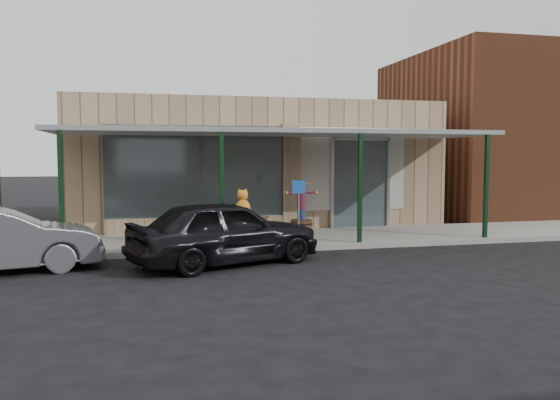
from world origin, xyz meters
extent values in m
plane|color=black|center=(0.00, 0.00, 0.00)|extent=(120.00, 120.00, 0.00)
cube|color=gray|center=(0.00, 3.60, 0.07)|extent=(40.00, 3.20, 0.15)
cube|color=tan|center=(0.00, 8.20, 2.10)|extent=(12.00, 6.00, 4.20)
cube|color=#455054|center=(-2.20, 5.05, 1.90)|extent=(5.20, 0.06, 2.80)
cube|color=#455054|center=(3.00, 5.18, 1.50)|extent=(1.80, 0.06, 2.80)
cube|color=tan|center=(0.70, 5.10, 1.70)|extent=(0.55, 0.30, 3.40)
cube|color=tan|center=(-2.20, 5.10, 0.35)|extent=(5.20, 0.30, 0.50)
cube|color=#B4AC9F|center=(0.00, 5.17, 2.00)|extent=(9.00, 0.02, 2.60)
cube|color=white|center=(0.00, 5.14, 3.20)|extent=(7.50, 0.03, 0.10)
cube|color=gray|center=(0.00, 3.60, 3.05)|extent=(12.00, 3.00, 0.12)
cube|color=black|center=(-5.50, 2.15, 1.55)|extent=(0.10, 0.10, 2.95)
cube|color=black|center=(-1.80, 2.15, 1.55)|extent=(0.10, 0.10, 2.95)
cube|color=black|center=(1.80, 2.15, 1.55)|extent=(0.10, 0.10, 2.95)
cube|color=black|center=(5.50, 2.15, 1.55)|extent=(0.10, 0.10, 2.95)
cube|color=brown|center=(13.00, 9.20, 3.25)|extent=(12.00, 8.00, 6.50)
cylinder|color=#492F1D|center=(0.71, 3.93, 0.36)|extent=(0.75, 0.75, 0.42)
cylinder|color=navy|center=(0.71, 3.93, 0.72)|extent=(0.27, 0.27, 0.31)
cylinder|color=maroon|center=(0.71, 3.93, 1.17)|extent=(0.30, 0.30, 0.57)
sphere|color=#B39645|center=(0.71, 3.93, 1.56)|extent=(0.23, 0.23, 0.23)
cone|color=#B39645|center=(0.71, 3.93, 1.70)|extent=(0.38, 0.38, 0.15)
cylinder|color=#492F1D|center=(-2.10, 2.99, 0.34)|extent=(0.77, 0.77, 0.39)
ellipsoid|color=orange|center=(-2.10, 2.99, 0.67)|extent=(0.31, 0.31, 0.25)
cylinder|color=#4C471E|center=(-2.10, 2.99, 0.81)|extent=(0.04, 0.04, 0.06)
cylinder|color=gray|center=(0.22, 2.40, 0.80)|extent=(0.04, 0.04, 1.29)
cube|color=blue|center=(0.22, 2.40, 1.61)|extent=(0.33, 0.08, 0.34)
imported|color=black|center=(-1.91, 0.78, 0.73)|extent=(4.60, 3.08, 1.46)
ellipsoid|color=orange|center=(-1.37, 1.63, 1.15)|extent=(0.36, 0.30, 0.46)
sphere|color=orange|center=(-1.37, 1.68, 1.47)|extent=(0.26, 0.26, 0.26)
cylinder|color=#1C7F28|center=(-1.37, 1.63, 1.33)|extent=(0.18, 0.18, 0.02)
camera|label=1|loc=(-3.47, -11.14, 2.39)|focal=35.00mm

